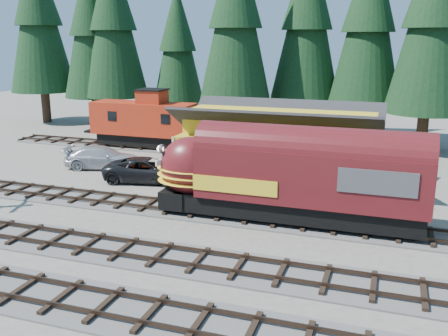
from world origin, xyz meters
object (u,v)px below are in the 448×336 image
(depot, at_px, (278,141))
(locomotive, at_px, (280,179))
(pickup_truck_b, at_px, (103,158))
(pickup_truck_a, at_px, (148,170))
(caboose, at_px, (144,121))

(depot, relative_size, locomotive, 0.90)
(depot, height_order, locomotive, depot)
(locomotive, distance_m, pickup_truck_b, 16.28)
(pickup_truck_a, xyz_separation_m, pickup_truck_b, (-4.76, 2.11, 0.00))
(caboose, height_order, pickup_truck_a, caboose)
(pickup_truck_a, bearing_deg, caboose, 17.61)
(depot, bearing_deg, pickup_truck_a, -167.17)
(pickup_truck_a, distance_m, pickup_truck_b, 5.20)
(locomotive, height_order, pickup_truck_a, locomotive)
(caboose, xyz_separation_m, pickup_truck_a, (5.13, -9.42, -1.58))
(caboose, bearing_deg, pickup_truck_a, -61.44)
(depot, relative_size, pickup_truck_a, 2.22)
(locomotive, height_order, pickup_truck_b, locomotive)
(depot, bearing_deg, caboose, 151.02)
(depot, relative_size, pickup_truck_b, 2.31)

